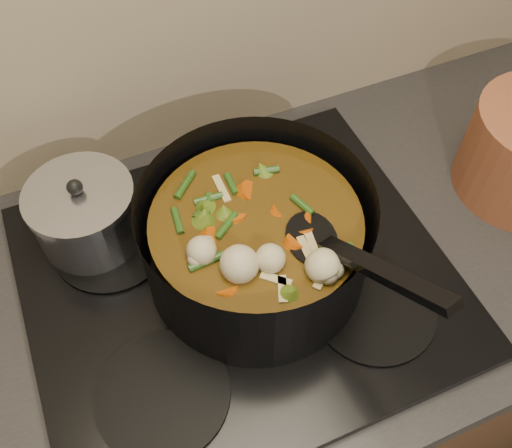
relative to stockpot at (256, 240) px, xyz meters
name	(u,v)px	position (x,y,z in m)	size (l,w,h in m)	color
counter	(243,388)	(-0.03, 0.00, -0.55)	(2.64, 0.64, 0.91)	brown
stovetop	(238,279)	(-0.03, 0.00, -0.08)	(0.62, 0.54, 0.03)	black
stockpot	(256,240)	(0.00, 0.00, 0.00)	(0.33, 0.42, 0.24)	black
saucepan	(86,215)	(-0.21, 0.16, -0.02)	(0.16, 0.16, 0.13)	silver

